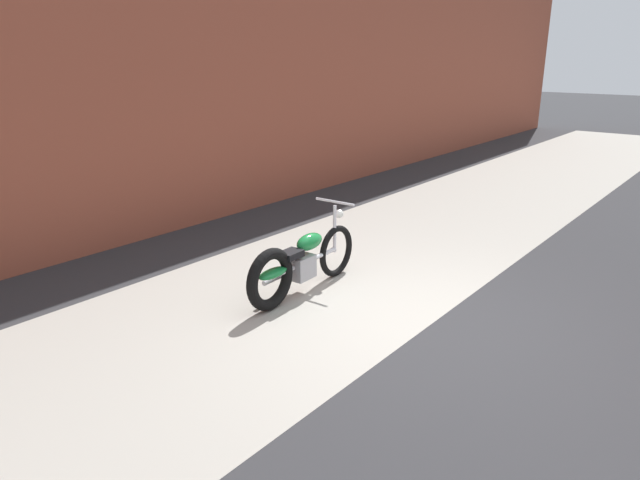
{
  "coord_description": "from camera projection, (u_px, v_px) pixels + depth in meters",
  "views": [
    {
      "loc": [
        -5.09,
        -2.56,
        2.8
      ],
      "look_at": [
        -0.19,
        1.34,
        0.75
      ],
      "focal_mm": 32.25,
      "sensor_mm": 36.0,
      "label": 1
    }
  ],
  "objects": [
    {
      "name": "motorcycle_green",
      "position": [
        297.0,
        264.0,
        6.83
      ],
      "size": [
        2.01,
        0.58,
        1.03
      ],
      "rotation": [
        0.0,
        0.0,
        0.04
      ],
      "color": "black",
      "rests_on": "ground"
    },
    {
      "name": "brick_building_wall",
      "position": [
        121.0,
        41.0,
        8.33
      ],
      "size": [
        36.0,
        0.5,
        5.91
      ],
      "primitive_type": "cube",
      "color": "brown",
      "rests_on": "ground"
    },
    {
      "name": "ground_plane",
      "position": [
        429.0,
        326.0,
        6.17
      ],
      "size": [
        80.0,
        80.0,
        0.0
      ],
      "primitive_type": "plane",
      "color": "#2D2D30"
    },
    {
      "name": "sidewalk_slab",
      "position": [
        304.0,
        287.0,
        7.21
      ],
      "size": [
        36.0,
        3.5,
        0.01
      ],
      "primitive_type": "cube",
      "color": "#9E998E",
      "rests_on": "ground"
    }
  ]
}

